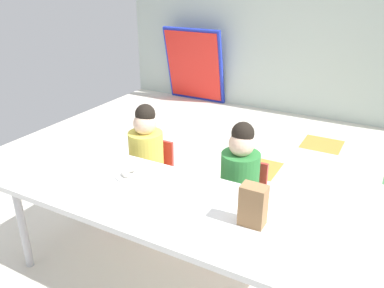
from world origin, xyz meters
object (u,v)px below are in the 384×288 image
paper_plate_center_table (95,166)px  craft_table (162,205)px  paper_plate_near_edge (130,176)px  seated_child_middle_seat (240,174)px  seated_child_near_camera (147,151)px  donut_powdered_on_plate (129,173)px  paper_bag_brown (253,205)px  folded_activity_table (194,66)px

paper_plate_center_table → craft_table: bearing=-10.5°
paper_plate_near_edge → seated_child_middle_seat: bearing=40.5°
seated_child_middle_seat → paper_plate_near_edge: seated_child_middle_seat is taller
seated_child_near_camera → donut_powdered_on_plate: bearing=-66.7°
craft_table → paper_plate_near_edge: (-0.32, 0.12, 0.05)m
craft_table → seated_child_middle_seat: bearing=68.1°
paper_bag_brown → paper_plate_near_edge: 0.87m
folded_activity_table → paper_plate_near_edge: bearing=-68.0°
paper_plate_center_table → donut_powdered_on_plate: 0.28m
seated_child_near_camera → paper_plate_near_edge: 0.52m
folded_activity_table → paper_plate_near_edge: 3.57m
folded_activity_table → paper_plate_near_edge: (1.34, -3.31, 0.09)m
paper_bag_brown → donut_powdered_on_plate: bearing=172.7°
folded_activity_table → paper_plate_center_table: bearing=-72.3°
craft_table → paper_bag_brown: paper_bag_brown is taller
folded_activity_table → paper_bag_brown: (2.20, -3.42, 0.19)m
seated_child_middle_seat → paper_plate_near_edge: bearing=-139.5°
craft_table → paper_plate_near_edge: 0.34m
seated_child_near_camera → folded_activity_table: (-1.13, 2.83, -0.02)m
paper_plate_center_table → donut_powdered_on_plate: donut_powdered_on_plate is taller
paper_bag_brown → donut_powdered_on_plate: 0.87m
craft_table → donut_powdered_on_plate: bearing=159.8°
craft_table → folded_activity_table: folded_activity_table is taller
craft_table → folded_activity_table: bearing=115.8°
seated_child_middle_seat → folded_activity_table: folded_activity_table is taller
seated_child_near_camera → donut_powdered_on_plate: 0.53m
seated_child_middle_seat → donut_powdered_on_plate: 0.74m
craft_table → seated_child_middle_seat: 0.64m
donut_powdered_on_plate → seated_child_middle_seat: bearing=40.5°
craft_table → seated_child_near_camera: size_ratio=2.08×
donut_powdered_on_plate → craft_table: bearing=-20.2°
craft_table → paper_plate_near_edge: bearing=159.8°
seated_child_near_camera → paper_plate_near_edge: (0.21, -0.48, 0.07)m
craft_table → paper_plate_center_table: bearing=169.5°
paper_bag_brown → paper_plate_near_edge: paper_bag_brown is taller
seated_child_middle_seat → paper_bag_brown: bearing=-62.9°
seated_child_near_camera → paper_plate_near_edge: seated_child_near_camera is taller
seated_child_near_camera → folded_activity_table: bearing=111.8°
seated_child_near_camera → donut_powdered_on_plate: size_ratio=9.20×
paper_plate_near_edge → donut_powdered_on_plate: (0.00, 0.00, 0.02)m
paper_plate_near_edge → paper_plate_center_table: 0.28m
paper_plate_center_table → folded_activity_table: bearing=107.7°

